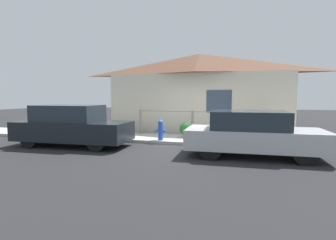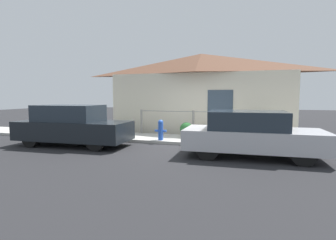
# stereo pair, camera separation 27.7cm
# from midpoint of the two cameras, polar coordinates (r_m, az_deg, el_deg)

# --- Properties ---
(ground_plane) EXTENTS (60.00, 60.00, 0.00)m
(ground_plane) POSITION_cam_midpoint_polar(r_m,az_deg,el_deg) (9.69, 4.26, -5.57)
(ground_plane) COLOR #262628
(sidewalk) EXTENTS (24.00, 1.91, 0.12)m
(sidewalk) POSITION_cam_midpoint_polar(r_m,az_deg,el_deg) (10.61, 5.40, -4.32)
(sidewalk) COLOR #B2AFA8
(sidewalk) RESTS_ON ground_plane
(house) EXTENTS (8.82, 2.23, 3.86)m
(house) POSITION_cam_midpoint_polar(r_m,az_deg,el_deg) (12.93, 7.74, 10.92)
(house) COLOR beige
(house) RESTS_ON ground_plane
(fence) EXTENTS (4.90, 0.10, 1.09)m
(fence) POSITION_cam_midpoint_polar(r_m,az_deg,el_deg) (11.31, 6.25, -0.37)
(fence) COLOR gray
(fence) RESTS_ON sidewalk
(car_left) EXTENTS (4.19, 1.75, 1.49)m
(car_left) POSITION_cam_midpoint_polar(r_m,az_deg,el_deg) (10.13, -19.34, -1.19)
(car_left) COLOR black
(car_left) RESTS_ON ground_plane
(car_right) EXTENTS (4.02, 1.83, 1.37)m
(car_right) POSITION_cam_midpoint_polar(r_m,az_deg,el_deg) (8.19, 18.55, -2.90)
(car_right) COLOR #B7B7BC
(car_right) RESTS_ON ground_plane
(fire_hydrant) EXTENTS (0.46, 0.21, 0.79)m
(fire_hydrant) POSITION_cam_midpoint_polar(r_m,az_deg,el_deg) (10.14, -0.83, -2.05)
(fire_hydrant) COLOR blue
(fire_hydrant) RESTS_ON sidewalk
(potted_plant_near_hydrant) EXTENTS (0.53, 0.53, 0.62)m
(potted_plant_near_hydrant) POSITION_cam_midpoint_polar(r_m,az_deg,el_deg) (10.77, 4.77, -1.99)
(potted_plant_near_hydrant) COLOR brown
(potted_plant_near_hydrant) RESTS_ON sidewalk
(potted_plant_by_fence) EXTENTS (0.42, 0.42, 0.57)m
(potted_plant_by_fence) POSITION_cam_midpoint_polar(r_m,az_deg,el_deg) (12.03, -10.94, -1.47)
(potted_plant_by_fence) COLOR brown
(potted_plant_by_fence) RESTS_ON sidewalk
(potted_plant_corner) EXTENTS (0.56, 0.56, 0.70)m
(potted_plant_corner) POSITION_cam_midpoint_polar(r_m,az_deg,el_deg) (10.85, 20.19, -1.95)
(potted_plant_corner) COLOR brown
(potted_plant_corner) RESTS_ON sidewalk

